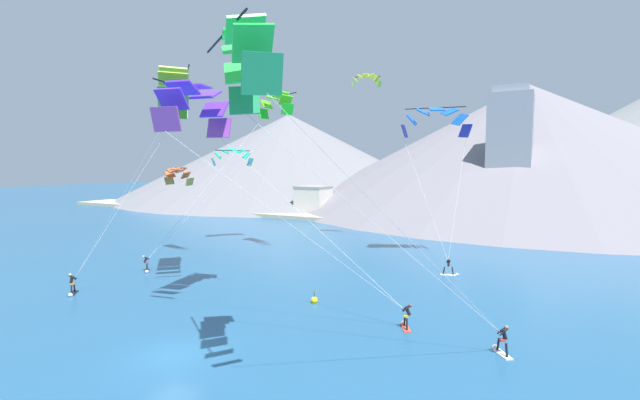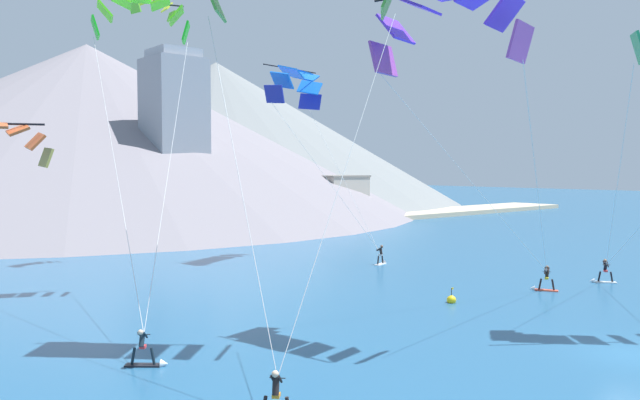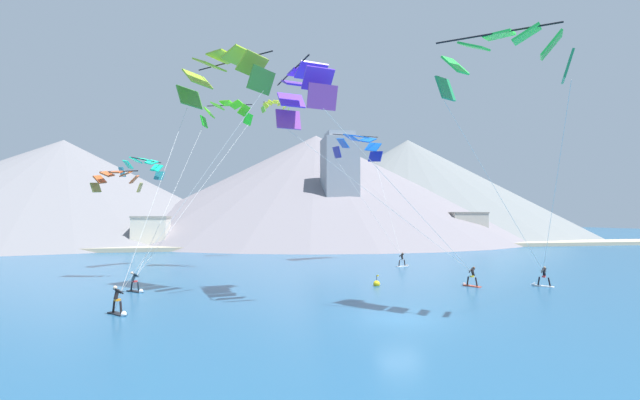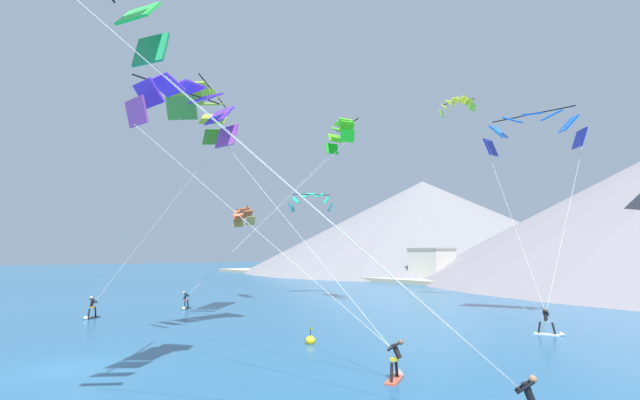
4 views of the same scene
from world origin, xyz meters
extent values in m
plane|color=#23567F|center=(0.00, 0.00, 0.00)|extent=(400.00, 400.00, 0.00)
cube|color=orange|center=(-15.75, 4.32, 0.84)|extent=(0.39, 0.38, 0.12)
cylinder|color=black|center=(-15.79, 4.28, 1.17)|extent=(0.40, 0.39, 0.62)
cylinder|color=black|center=(-15.80, 4.44, 1.35)|extent=(0.44, 0.42, 0.40)
cylinder|color=black|center=(-15.64, 4.26, 1.35)|extent=(0.44, 0.42, 0.40)
cylinder|color=black|center=(-15.59, 4.47, 1.32)|extent=(0.38, 0.40, 0.03)
sphere|color=beige|center=(-15.86, 4.22, 1.57)|extent=(0.22, 0.22, 0.22)
cube|color=white|center=(9.90, 24.43, 0.04)|extent=(1.51, 0.86, 0.07)
cylinder|color=black|center=(9.52, 24.31, 0.42)|extent=(0.26, 0.18, 0.71)
cylinder|color=black|center=(10.27, 24.55, 0.42)|extent=(0.26, 0.18, 0.71)
cube|color=white|center=(9.90, 24.43, 0.81)|extent=(0.31, 0.35, 0.12)
cylinder|color=black|center=(9.91, 24.39, 1.14)|extent=(0.30, 0.37, 0.60)
cylinder|color=black|center=(9.77, 24.45, 1.31)|extent=(0.23, 0.51, 0.39)
cylinder|color=black|center=(9.99, 24.52, 1.31)|extent=(0.23, 0.51, 0.39)
cylinder|color=black|center=(9.83, 24.65, 1.28)|extent=(0.51, 0.19, 0.03)
sphere|color=brown|center=(9.93, 24.31, 1.53)|extent=(0.22, 0.22, 0.22)
cone|color=white|center=(10.73, 24.70, 0.10)|extent=(0.40, 0.43, 0.36)
cube|color=black|center=(-16.55, 12.25, 0.04)|extent=(1.37, 1.29, 0.07)
cylinder|color=#14232D|center=(-16.84, 12.52, 0.41)|extent=(0.25, 0.24, 0.69)
cylinder|color=#14232D|center=(-16.25, 11.99, 0.41)|extent=(0.25, 0.24, 0.69)
cube|color=red|center=(-16.55, 12.25, 0.79)|extent=(0.36, 0.36, 0.12)
cylinder|color=#14232D|center=(-16.62, 12.17, 1.11)|extent=(0.44, 0.46, 0.59)
cylinder|color=#14232D|center=(-16.64, 12.32, 1.28)|extent=(0.39, 0.42, 0.38)
cylinder|color=#14232D|center=(-16.47, 12.17, 1.28)|extent=(0.39, 0.42, 0.38)
cylinder|color=black|center=(-16.43, 12.38, 1.25)|extent=(0.41, 0.37, 0.03)
sphere|color=beige|center=(-16.73, 12.05, 1.46)|extent=(0.21, 0.21, 0.21)
cone|color=white|center=(-15.90, 11.68, 0.10)|extent=(0.46, 0.47, 0.36)
cube|color=white|center=(15.93, 8.53, 0.04)|extent=(1.22, 1.41, 0.07)
cylinder|color=black|center=(16.17, 8.22, 0.42)|extent=(0.24, 0.26, 0.72)
cylinder|color=black|center=(15.69, 8.85, 0.42)|extent=(0.24, 0.26, 0.72)
cube|color=red|center=(15.93, 8.53, 0.82)|extent=(0.38, 0.36, 0.12)
cylinder|color=black|center=(15.99, 8.58, 1.15)|extent=(0.44, 0.40, 0.61)
cylinder|color=black|center=(15.98, 8.43, 1.32)|extent=(0.46, 0.38, 0.40)
cylinder|color=black|center=(15.84, 8.62, 1.32)|extent=(0.46, 0.38, 0.40)
cylinder|color=black|center=(15.77, 8.41, 1.29)|extent=(0.34, 0.43, 0.03)
sphere|color=#9E7051|center=(16.10, 8.66, 1.53)|extent=(0.22, 0.22, 0.22)
cone|color=white|center=(15.40, 9.23, 0.10)|extent=(0.47, 0.46, 0.36)
cube|color=#E54C33|center=(10.15, 9.71, 0.04)|extent=(1.04, 1.48, 0.07)
cylinder|color=black|center=(10.33, 9.36, 0.42)|extent=(0.21, 0.27, 0.72)
cylinder|color=black|center=(9.98, 10.07, 0.42)|extent=(0.21, 0.27, 0.72)
cube|color=yellow|center=(10.15, 9.71, 0.82)|extent=(0.37, 0.34, 0.12)
cylinder|color=black|center=(10.25, 9.76, 1.15)|extent=(0.49, 0.39, 0.61)
cylinder|color=black|center=(10.22, 9.61, 1.32)|extent=(0.50, 0.30, 0.40)
cylinder|color=black|center=(10.11, 9.82, 1.32)|extent=(0.50, 0.30, 0.40)
cylinder|color=black|center=(10.00, 9.64, 1.29)|extent=(0.26, 0.48, 0.03)
sphere|color=brown|center=(10.41, 9.84, 1.51)|extent=(0.22, 0.22, 0.22)
cone|color=white|center=(9.76, 10.49, 0.10)|extent=(0.46, 0.43, 0.36)
cylinder|color=silver|center=(-14.27, 8.72, 7.97)|extent=(2.67, 8.54, 13.32)
cylinder|color=silver|center=(-11.37, 5.87, 7.97)|extent=(8.48, 2.83, 13.32)
cube|color=navy|center=(3.61, 30.59, 14.11)|extent=(0.85, 2.18, 1.63)
cube|color=blue|center=(4.40, 30.58, 15.31)|extent=(1.42, 2.34, 1.55)
cube|color=blue|center=(5.56, 30.84, 16.13)|extent=(1.89, 2.42, 1.20)
cube|color=blue|center=(6.88, 31.33, 16.42)|extent=(2.16, 2.40, 0.65)
cube|color=blue|center=(8.15, 31.97, 16.13)|extent=(2.26, 2.28, 1.20)
cube|color=blue|center=(9.12, 32.64, 15.31)|extent=(2.12, 2.08, 1.55)
cube|color=navy|center=(9.65, 33.24, 14.11)|extent=(1.75, 1.83, 1.63)
cylinder|color=black|center=(6.54, 32.13, 16.66)|extent=(6.50, 1.04, 0.10)
cylinder|color=silver|center=(6.61, 27.68, 7.35)|extent=(6.47, 6.09, 12.16)
cylinder|color=silver|center=(9.77, 29.06, 7.35)|extent=(0.14, 8.84, 12.16)
cube|color=#1BC91E|center=(-12.71, 26.70, 16.51)|extent=(0.85, 1.49, 1.28)
cube|color=#5AED1B|center=(-12.14, 26.58, 17.55)|extent=(1.28, 1.66, 1.14)
cube|color=#5AED1B|center=(-11.24, 26.25, 18.26)|extent=(1.59, 1.75, 0.79)
cube|color=#5AED1B|center=(-9.12, 25.25, 18.26)|extent=(1.71, 1.72, 0.79)
cube|color=#5AED1B|center=(-8.30, 24.76, 17.55)|extent=(1.51, 1.57, 1.14)
cube|color=#1BC91E|center=(-7.84, 24.40, 16.51)|extent=(1.14, 1.37, 1.28)
cylinder|color=black|center=(-9.90, 26.34, 18.44)|extent=(5.08, 1.73, 0.10)
cylinder|color=silver|center=(-14.64, 19.52, 8.58)|extent=(3.63, 14.32, 14.69)
cylinder|color=silver|center=(-12.11, 18.33, 8.58)|extent=(8.69, 11.94, 14.69)
cube|color=#239657|center=(3.83, 1.67, 13.71)|extent=(1.67, 1.27, 1.57)
cylinder|color=silver|center=(9.80, 5.15, 7.15)|extent=(11.97, 6.58, 11.74)
cube|color=purple|center=(-3.68, 3.35, 13.27)|extent=(2.02, 0.91, 1.55)
cube|color=#662EE6|center=(-3.82, 4.04, 14.60)|extent=(2.14, 1.48, 1.28)
cube|color=#662EE6|center=(-4.68, 8.08, 15.52)|extent=(2.22, 1.84, 0.77)
cube|color=#662EE6|center=(-4.92, 9.25, 14.60)|extent=(2.14, 1.48, 1.28)
cube|color=purple|center=(-5.07, 9.93, 13.27)|extent=(2.02, 0.92, 1.55)
cylinder|color=silver|center=(3.18, 6.44, 6.90)|extent=(13.69, 6.43, 11.25)
cylinder|color=silver|center=(2.46, 9.84, 6.90)|extent=(15.12, 0.43, 11.25)
cube|color=#D75A28|center=(-19.12, 19.54, 9.74)|extent=(0.99, 1.20, 0.70)
cube|color=#D75A28|center=(-18.38, 19.51, 9.23)|extent=(0.73, 1.16, 0.92)
cube|color=#A99742|center=(-17.89, 19.60, 8.49)|extent=(0.44, 1.11, 1.00)
cube|color=#68CB2F|center=(-5.49, 37.03, 20.86)|extent=(0.69, 1.11, 0.86)
cube|color=yellow|center=(-5.12, 37.20, 21.52)|extent=(0.91, 1.16, 0.79)
cube|color=yellow|center=(-3.02, 37.61, 21.97)|extent=(0.88, 1.20, 0.59)
cube|color=yellow|center=(-2.39, 37.64, 21.52)|extent=(0.67, 1.17, 0.79)
cube|color=#68CB2F|center=(-1.99, 37.60, 20.86)|extent=(0.37, 1.12, 0.86)
sphere|color=yellow|center=(2.53, 11.52, 0.15)|extent=(0.56, 0.56, 0.56)
cylinder|color=black|center=(2.53, 11.52, 0.65)|extent=(0.04, 0.04, 0.44)
cube|color=yellow|center=(2.62, 11.52, 0.83)|extent=(0.18, 0.01, 0.12)
cube|color=#BCAD8E|center=(0.00, 57.14, 0.35)|extent=(180.00, 10.00, 0.70)
cube|color=#B7AD9E|center=(38.50, 60.55, 3.28)|extent=(7.64, 5.38, 6.56)
cube|color=gray|center=(38.50, 60.55, 6.71)|extent=(7.94, 5.60, 0.30)
cube|color=#A89E8E|center=(24.45, 59.93, 1.96)|extent=(7.74, 4.63, 3.92)
cube|color=slate|center=(24.45, 59.93, 4.07)|extent=(8.05, 4.82, 0.30)
cube|color=silver|center=(-5.03, 62.12, 2.74)|extent=(8.08, 6.16, 5.48)
cube|color=#9D9992|center=(-5.03, 62.12, 5.63)|extent=(8.41, 6.40, 0.30)
cube|color=silver|center=(11.52, 61.13, 3.41)|extent=(6.95, 5.11, 6.82)
cube|color=#9D9992|center=(11.52, 61.13, 6.97)|extent=(7.23, 5.31, 0.30)
cube|color=gray|center=(12.01, 64.21, 11.18)|extent=(7.00, 7.00, 22.37)
cube|color=#979DA8|center=(12.01, 64.21, 22.97)|extent=(5.60, 5.60, 1.20)
cone|color=gray|center=(13.16, 98.31, 14.76)|extent=(113.68, 113.68, 29.51)
cone|color=slate|center=(46.38, 110.34, 15.78)|extent=(108.29, 108.29, 31.57)
camera|label=1|loc=(17.66, -16.21, 10.43)|focal=24.00mm
camera|label=2|loc=(-27.25, -11.22, 7.99)|focal=35.00mm
camera|label=3|loc=(-8.82, -22.73, 5.64)|focal=24.00mm
camera|label=4|loc=(21.85, -3.89, 5.02)|focal=24.00mm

